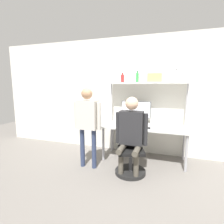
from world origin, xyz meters
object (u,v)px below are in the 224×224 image
(bottle_green, at_px, (137,77))
(storage_box, at_px, (155,78))
(person_standing, at_px, (88,118))
(cell_phone, at_px, (149,128))
(monitor, at_px, (136,111))
(office_chair, at_px, (130,158))
(laptop, at_px, (135,124))
(person_seated, at_px, (131,130))
(bottle_red, at_px, (123,78))
(bottle_clear, at_px, (176,77))

(bottle_green, bearing_deg, storage_box, 0.00)
(person_standing, bearing_deg, cell_phone, 26.40)
(monitor, height_order, office_chair, monitor)
(laptop, bearing_deg, bottle_green, 94.12)
(laptop, height_order, storage_box, storage_box)
(monitor, height_order, person_seated, person_seated)
(office_chair, bearing_deg, monitor, 94.84)
(laptop, relative_size, office_chair, 0.38)
(person_seated, relative_size, bottle_red, 6.51)
(monitor, bearing_deg, bottle_red, 175.62)
(storage_box, bearing_deg, laptop, -136.09)
(laptop, bearing_deg, cell_phone, -10.46)
(laptop, bearing_deg, storage_box, 43.91)
(person_seated, xyz_separation_m, bottle_clear, (0.73, 0.93, 0.95))
(laptop, height_order, cell_phone, laptop)
(person_seated, xyz_separation_m, person_standing, (-0.84, -0.01, 0.15))
(person_standing, relative_size, storage_box, 5.29)
(laptop, distance_m, bottle_red, 1.07)
(laptop, relative_size, cell_phone, 2.30)
(monitor, xyz_separation_m, person_standing, (-0.76, -0.91, -0.05))
(bottle_clear, bearing_deg, office_chair, -129.86)
(monitor, height_order, person_standing, person_standing)
(person_seated, distance_m, bottle_red, 1.38)
(monitor, height_order, bottle_clear, bottle_clear)
(monitor, relative_size, bottle_green, 2.60)
(cell_phone, bearing_deg, laptop, 169.54)
(office_chair, xyz_separation_m, bottle_clear, (0.74, 0.89, 1.50))
(person_seated, distance_m, bottle_green, 1.33)
(cell_phone, bearing_deg, monitor, 132.50)
(office_chair, distance_m, person_seated, 0.55)
(person_standing, distance_m, bottle_clear, 2.00)
(office_chair, xyz_separation_m, bottle_green, (-0.06, 0.89, 1.49))
(cell_phone, distance_m, bottle_clear, 1.20)
(cell_phone, bearing_deg, bottle_red, 149.40)
(monitor, height_order, storage_box, storage_box)
(monitor, distance_m, storage_box, 0.82)
(laptop, relative_size, bottle_clear, 1.29)
(bottle_red, bearing_deg, storage_box, 0.00)
(person_seated, bearing_deg, monitor, 95.43)
(laptop, distance_m, cell_phone, 0.31)
(office_chair, relative_size, person_standing, 0.59)
(laptop, bearing_deg, office_chair, -85.89)
(person_standing, xyz_separation_m, storage_box, (1.14, 0.94, 0.78))
(cell_phone, height_order, person_seated, person_seated)
(bottle_clear, relative_size, storage_box, 0.91)
(bottle_green, height_order, bottle_clear, bottle_clear)
(person_standing, distance_m, bottle_red, 1.29)
(bottle_green, height_order, storage_box, bottle_green)
(person_seated, bearing_deg, bottle_clear, 51.93)
(person_standing, xyz_separation_m, bottle_clear, (1.57, 0.94, 0.80))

